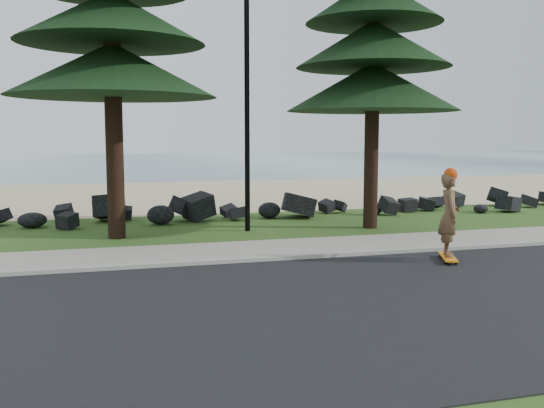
# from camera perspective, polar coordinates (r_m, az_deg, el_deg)

# --- Properties ---
(ground) EXTENTS (160.00, 160.00, 0.00)m
(ground) POSITION_cam_1_polar(r_m,az_deg,el_deg) (13.69, 0.86, -4.54)
(ground) COLOR #354E18
(ground) RESTS_ON ground
(road) EXTENTS (160.00, 7.00, 0.02)m
(road) POSITION_cam_1_polar(r_m,az_deg,el_deg) (9.58, 8.77, -9.32)
(road) COLOR black
(road) RESTS_ON ground
(kerb) EXTENTS (160.00, 0.20, 0.10)m
(kerb) POSITION_cam_1_polar(r_m,az_deg,el_deg) (12.84, 2.03, -5.05)
(kerb) COLOR #A6A395
(kerb) RESTS_ON ground
(sidewalk) EXTENTS (160.00, 2.00, 0.08)m
(sidewalk) POSITION_cam_1_polar(r_m,az_deg,el_deg) (13.87, 0.62, -4.22)
(sidewalk) COLOR gray
(sidewalk) RESTS_ON ground
(beach_sand) EXTENTS (160.00, 15.00, 0.01)m
(beach_sand) POSITION_cam_1_polar(r_m,az_deg,el_deg) (27.76, -7.83, 0.96)
(beach_sand) COLOR tan
(beach_sand) RESTS_ON ground
(ocean) EXTENTS (160.00, 58.00, 0.01)m
(ocean) POSITION_cam_1_polar(r_m,az_deg,el_deg) (64.04, -12.49, 3.90)
(ocean) COLOR #3C6473
(ocean) RESTS_ON ground
(seawall_boulders) EXTENTS (60.00, 2.40, 1.10)m
(seawall_boulders) POSITION_cam_1_polar(r_m,az_deg,el_deg) (19.05, -4.02, -1.46)
(seawall_boulders) COLOR black
(seawall_boulders) RESTS_ON ground
(lamp_post) EXTENTS (0.25, 0.14, 8.14)m
(lamp_post) POSITION_cam_1_polar(r_m,az_deg,el_deg) (16.60, -2.38, 11.70)
(lamp_post) COLOR black
(lamp_post) RESTS_ON ground
(skateboarder) EXTENTS (0.64, 1.06, 1.93)m
(skateboarder) POSITION_cam_1_polar(r_m,az_deg,el_deg) (13.02, 16.35, -1.02)
(skateboarder) COLOR orange
(skateboarder) RESTS_ON ground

